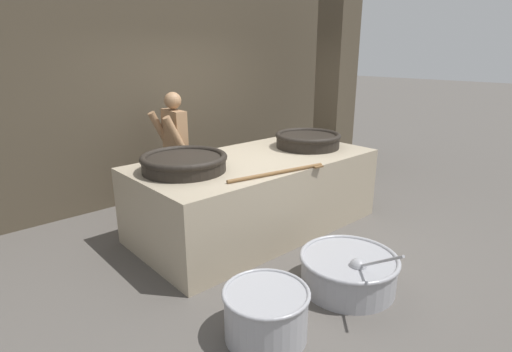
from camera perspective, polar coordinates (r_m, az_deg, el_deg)
The scene contains 10 objects.
ground_plane at distance 5.26m, azimuth 0.00°, elevation -7.26°, with size 60.00×60.00×0.00m, color #56514C.
back_wall at distance 6.48m, azimuth -12.46°, elevation 12.11°, with size 8.52×0.24×3.29m, color #4C4233.
support_pillar at distance 6.92m, azimuth 11.30°, elevation 12.50°, with size 0.48×0.48×3.29m, color #4C4233.
hearth_platform at distance 5.08m, azimuth 0.00°, elevation -2.50°, with size 3.04×1.53×0.93m.
giant_wok_near at distance 4.46m, azimuth -10.23°, elevation 2.00°, with size 0.95×0.95×0.19m.
giant_wok_far at distance 5.54m, azimuth 7.41°, elevation 5.19°, with size 0.89×0.89×0.20m.
stirring_paddle at distance 4.32m, azimuth 3.72°, elevation 0.60°, with size 1.21×0.28×0.04m.
cook at distance 5.73m, azimuth -11.50°, elevation 4.03°, with size 0.41×0.63×1.67m.
prep_bowl_vegetables at distance 4.03m, azimuth 13.06°, elevation -12.92°, with size 0.94×1.16×0.73m.
prep_bowl_meat at distance 3.33m, azimuth 1.44°, elevation -18.77°, with size 0.70×0.70×0.42m.
Camera 1 is at (-3.18, -3.57, 2.19)m, focal length 28.00 mm.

